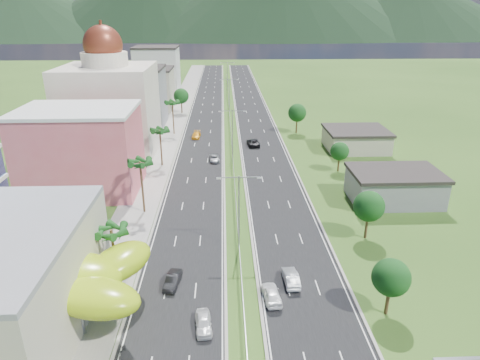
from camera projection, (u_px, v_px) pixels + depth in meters
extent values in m
plane|color=#2D5119|center=(242.00, 290.00, 52.22)|extent=(500.00, 500.00, 0.00)
cube|color=black|center=(206.00, 116.00, 135.34)|extent=(11.00, 260.00, 0.04)
cube|color=black|center=(253.00, 116.00, 135.88)|extent=(11.00, 260.00, 0.04)
cube|color=gray|center=(176.00, 117.00, 134.98)|extent=(7.00, 260.00, 0.12)
cube|color=gray|center=(231.00, 129.00, 118.71)|extent=(0.08, 216.00, 0.28)
cube|color=gray|center=(227.00, 76.00, 213.33)|extent=(0.10, 0.12, 0.70)
cylinder|color=gray|center=(239.00, 213.00, 59.43)|extent=(0.20, 0.20, 11.00)
cube|color=gray|center=(228.00, 178.00, 57.39)|extent=(2.88, 0.12, 0.12)
cube|color=gray|center=(250.00, 177.00, 57.50)|extent=(2.88, 0.12, 0.12)
cube|color=silver|center=(219.00, 178.00, 57.38)|extent=(0.60, 0.25, 0.18)
cube|color=silver|center=(259.00, 178.00, 57.58)|extent=(0.60, 0.25, 0.18)
cylinder|color=gray|center=(232.00, 134.00, 96.49)|extent=(0.20, 0.20, 11.00)
cube|color=gray|center=(226.00, 111.00, 94.46)|extent=(2.88, 0.12, 0.12)
cube|color=gray|center=(239.00, 111.00, 94.56)|extent=(2.88, 0.12, 0.12)
cube|color=silver|center=(220.00, 111.00, 94.45)|extent=(0.60, 0.25, 0.18)
cube|color=silver|center=(245.00, 111.00, 94.65)|extent=(0.60, 0.25, 0.18)
cylinder|color=gray|center=(229.00, 96.00, 138.19)|extent=(0.20, 0.20, 11.00)
cube|color=gray|center=(225.00, 79.00, 136.16)|extent=(2.88, 0.12, 0.12)
cube|color=gray|center=(234.00, 79.00, 136.26)|extent=(2.88, 0.12, 0.12)
cube|color=silver|center=(221.00, 80.00, 136.15)|extent=(0.60, 0.25, 0.18)
cube|color=silver|center=(238.00, 80.00, 136.35)|extent=(0.60, 0.25, 0.18)
cylinder|color=gray|center=(228.00, 76.00, 179.89)|extent=(0.20, 0.20, 11.00)
cube|color=gray|center=(224.00, 63.00, 177.86)|extent=(2.88, 0.12, 0.12)
cube|color=gray|center=(231.00, 63.00, 177.96)|extent=(2.88, 0.12, 0.12)
cube|color=silver|center=(221.00, 63.00, 177.85)|extent=(0.60, 0.25, 0.18)
cube|color=silver|center=(234.00, 63.00, 178.05)|extent=(0.60, 0.25, 0.18)
cylinder|color=gray|center=(33.00, 291.00, 48.75)|extent=(0.50, 0.50, 4.00)
cylinder|color=gray|center=(82.00, 319.00, 44.37)|extent=(0.50, 0.50, 4.00)
cylinder|color=gray|center=(31.00, 341.00, 41.44)|extent=(0.50, 0.50, 4.00)
cylinder|color=gray|center=(112.00, 289.00, 49.07)|extent=(0.50, 0.50, 4.00)
cube|color=#D05562|center=(82.00, 152.00, 78.05)|extent=(20.00, 15.00, 15.00)
cube|color=beige|center=(110.00, 111.00, 98.43)|extent=(20.00, 20.00, 20.00)
cylinder|color=beige|center=(105.00, 59.00, 94.12)|extent=(10.00, 10.00, 3.00)
sphere|color=maroon|center=(103.00, 45.00, 93.00)|extent=(8.40, 8.40, 8.40)
cube|color=gray|center=(136.00, 98.00, 122.38)|extent=(16.00, 15.00, 16.00)
cube|color=#BDB69C|center=(149.00, 90.00, 143.33)|extent=(16.00, 15.00, 13.00)
cube|color=silver|center=(158.00, 72.00, 163.70)|extent=(16.00, 15.00, 18.00)
cube|color=gray|center=(394.00, 188.00, 75.47)|extent=(15.00, 10.00, 5.00)
cube|color=#BDB69C|center=(356.00, 140.00, 103.45)|extent=(14.00, 12.00, 4.40)
cylinder|color=#47301C|center=(115.00, 257.00, 52.11)|extent=(0.36, 0.36, 7.50)
cylinder|color=#47301C|center=(142.00, 187.00, 70.36)|extent=(0.36, 0.36, 9.00)
cylinder|color=#47301C|center=(161.00, 148.00, 91.86)|extent=(0.36, 0.36, 8.00)
cylinder|color=#47301C|center=(173.00, 118.00, 114.88)|extent=(0.36, 0.36, 8.80)
cylinder|color=#47301C|center=(182.00, 106.00, 138.77)|extent=(0.40, 0.40, 4.90)
sphere|color=#164818|center=(181.00, 96.00, 137.59)|extent=(4.90, 4.90, 4.90)
cylinder|color=#47301C|center=(388.00, 298.00, 47.38)|extent=(0.40, 0.40, 4.20)
sphere|color=#164818|center=(391.00, 277.00, 46.37)|extent=(4.20, 4.20, 4.20)
cylinder|color=#47301C|center=(367.00, 224.00, 63.18)|extent=(0.40, 0.40, 4.55)
sphere|color=#164818|center=(369.00, 206.00, 62.08)|extent=(4.55, 4.55, 4.55)
cylinder|color=#47301C|center=(339.00, 163.00, 89.36)|extent=(0.40, 0.40, 3.85)
sphere|color=#164818|center=(340.00, 151.00, 88.44)|extent=(3.85, 3.85, 3.85)
cylinder|color=#47301C|center=(297.00, 124.00, 116.82)|extent=(0.40, 0.40, 4.90)
sphere|color=#164818|center=(297.00, 113.00, 115.64)|extent=(4.90, 4.90, 4.90)
imported|color=silver|center=(203.00, 323.00, 45.58)|extent=(2.13, 4.41, 1.45)
imported|color=black|center=(173.00, 280.00, 52.75)|extent=(2.13, 4.51, 1.43)
imported|color=#989A9F|center=(214.00, 158.00, 95.64)|extent=(2.56, 4.77, 1.27)
imported|color=orange|center=(196.00, 135.00, 112.84)|extent=(2.34, 5.17, 1.47)
imported|color=white|center=(272.00, 294.00, 50.09)|extent=(2.34, 4.86, 1.60)
imported|color=#B3B7BB|center=(291.00, 278.00, 53.14)|extent=(1.82, 4.79, 1.56)
imported|color=black|center=(253.00, 142.00, 106.46)|extent=(3.22, 6.05, 1.62)
imported|color=black|center=(122.00, 350.00, 42.12)|extent=(0.77, 1.94, 1.21)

